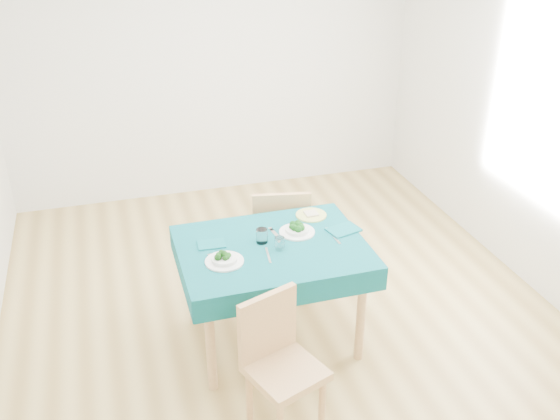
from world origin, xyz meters
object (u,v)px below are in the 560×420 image
object	(u,v)px
chair_near	(286,366)
side_plate	(311,215)
bowl_far	(297,228)
chair_far	(279,220)
bowl_near	(224,257)
table	(273,294)

from	to	relation	value
chair_near	side_plate	xyz separation A→B (m)	(0.53, 1.12, 0.29)
chair_near	bowl_far	bearing A→B (deg)	48.33
chair_near	bowl_far	size ratio (longest dim) A/B	3.93
chair_far	bowl_near	bearing A→B (deg)	65.57
chair_near	bowl_far	world-z (taller)	chair_near
bowl_near	chair_near	bearing A→B (deg)	-75.29
bowl_far	side_plate	world-z (taller)	bowl_far
table	bowl_near	world-z (taller)	bowl_near
bowl_near	side_plate	size ratio (longest dim) A/B	1.11
side_plate	chair_far	bearing A→B (deg)	105.59
bowl_near	side_plate	distance (m)	0.83
side_plate	bowl_far	bearing A→B (deg)	-130.11
table	chair_far	xyz separation A→B (m)	(0.26, 0.73, 0.16)
bowl_far	bowl_near	bearing A→B (deg)	-157.75
table	chair_near	xyz separation A→B (m)	(-0.16, -0.80, 0.09)
table	bowl_far	size ratio (longest dim) A/B	5.01
bowl_far	side_plate	size ratio (longest dim) A/B	1.10
table	chair_far	size ratio (longest dim) A/B	1.12
side_plate	chair_near	bearing A→B (deg)	-115.50
chair_far	side_plate	bearing A→B (deg)	117.08
bowl_near	bowl_far	xyz separation A→B (m)	(0.54, 0.22, -0.00)
chair_far	bowl_far	xyz separation A→B (m)	(-0.06, -0.61, 0.26)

